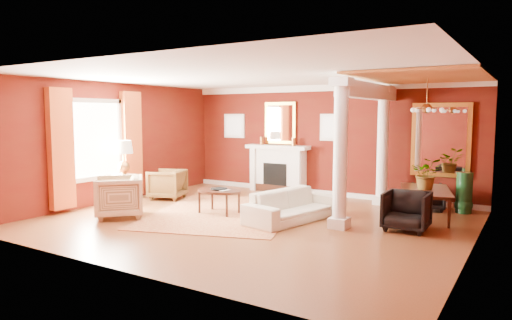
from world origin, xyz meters
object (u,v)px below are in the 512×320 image
Objects in this scene: armchair_stripe at (119,195)px; side_table at (124,161)px; dining_table at (427,195)px; coffee_table at (219,192)px; sofa at (292,201)px; armchair_leopard at (167,183)px.

side_table reaches higher than armchair_stripe.
side_table is 6.83m from dining_table.
coffee_table is at bearing 101.65° from dining_table.
armchair_leopard is (-3.81, 0.50, 0.00)m from sofa.
dining_table reaches higher than sofa.
sofa is 3.59m from armchair_stripe.
dining_table reaches higher than armchair_leopard.
side_table is 0.89× the size of dining_table.
sofa and armchair_leopard have the same top height.
armchair_leopard is 2.18m from armchair_stripe.
side_table is (-0.36, -1.08, 0.62)m from armchair_leopard.
sofa is at bearing 63.41° from armchair_leopard.
armchair_stripe is at bearing 106.54° from dining_table.
armchair_stripe is at bearing -138.80° from coffee_table.
armchair_stripe is 1.50m from side_table.
sofa is 2.56× the size of armchair_leopard.
side_table is at bearing 94.96° from dining_table.
armchair_leopard is at bearing 150.18° from armchair_stripe.
armchair_stripe is 0.92× the size of coffee_table.
armchair_leopard is 0.87× the size of armchair_stripe.
armchair_leopard is 6.17m from dining_table.
sofa is 1.23× the size of dining_table.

